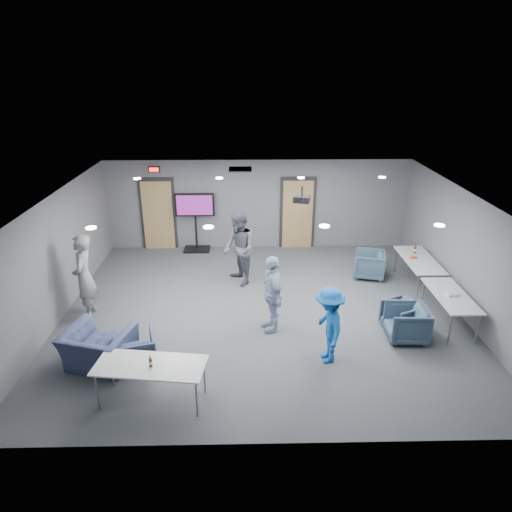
{
  "coord_description": "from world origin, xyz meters",
  "views": [
    {
      "loc": [
        -0.34,
        -9.2,
        5.28
      ],
      "look_at": [
        -0.13,
        0.41,
        1.2
      ],
      "focal_mm": 32.0,
      "sensor_mm": 36.0,
      "label": 1
    }
  ],
  "objects_px": {
    "person_b": "(239,249)",
    "table_front_left": "(150,367)",
    "chair_right_b": "(401,316)",
    "table_right_a": "(419,261)",
    "person_d": "(329,325)",
    "projector": "(302,199)",
    "person_c": "(272,293)",
    "bottle_right": "(415,250)",
    "chair_right_a": "(369,264)",
    "chair_front_a": "(135,350)",
    "person_a": "(84,277)",
    "table_right_b": "(451,297)",
    "bottle_front": "(151,362)",
    "tv_stand": "(195,219)",
    "chair_right_c": "(406,323)",
    "chair_front_b": "(99,348)"
  },
  "relations": [
    {
      "from": "person_a",
      "to": "table_right_b",
      "type": "bearing_deg",
      "value": 81.09
    },
    {
      "from": "chair_right_c",
      "to": "table_right_b",
      "type": "xyz_separation_m",
      "value": [
        1.08,
        0.52,
        0.32
      ]
    },
    {
      "from": "person_c",
      "to": "table_right_b",
      "type": "relative_size",
      "value": 1.0
    },
    {
      "from": "chair_right_a",
      "to": "table_front_left",
      "type": "relative_size",
      "value": 0.41
    },
    {
      "from": "chair_right_c",
      "to": "bottle_front",
      "type": "xyz_separation_m",
      "value": [
        -4.84,
        -1.84,
        0.45
      ]
    },
    {
      "from": "chair_front_a",
      "to": "chair_front_b",
      "type": "xyz_separation_m",
      "value": [
        -0.66,
        0.0,
        0.05
      ]
    },
    {
      "from": "table_right_a",
      "to": "table_right_b",
      "type": "relative_size",
      "value": 1.08
    },
    {
      "from": "chair_front_a",
      "to": "table_right_a",
      "type": "distance_m",
      "value": 7.21
    },
    {
      "from": "table_front_left",
      "to": "projector",
      "type": "height_order",
      "value": "projector"
    },
    {
      "from": "person_d",
      "to": "table_front_left",
      "type": "relative_size",
      "value": 0.81
    },
    {
      "from": "person_a",
      "to": "projector",
      "type": "distance_m",
      "value": 5.15
    },
    {
      "from": "person_b",
      "to": "tv_stand",
      "type": "distance_m",
      "value": 2.65
    },
    {
      "from": "person_d",
      "to": "chair_front_b",
      "type": "bearing_deg",
      "value": -93.46
    },
    {
      "from": "person_b",
      "to": "chair_front_b",
      "type": "height_order",
      "value": "person_b"
    },
    {
      "from": "table_right_a",
      "to": "table_front_left",
      "type": "distance_m",
      "value": 7.29
    },
    {
      "from": "person_b",
      "to": "chair_right_a",
      "type": "bearing_deg",
      "value": 72.12
    },
    {
      "from": "bottle_right",
      "to": "table_front_left",
      "type": "bearing_deg",
      "value": -142.23
    },
    {
      "from": "person_c",
      "to": "bottle_front",
      "type": "height_order",
      "value": "person_c"
    },
    {
      "from": "person_a",
      "to": "table_right_b",
      "type": "xyz_separation_m",
      "value": [
        7.9,
        -0.54,
        -0.29
      ]
    },
    {
      "from": "person_b",
      "to": "chair_front_a",
      "type": "relative_size",
      "value": 2.6
    },
    {
      "from": "chair_right_b",
      "to": "table_right_b",
      "type": "relative_size",
      "value": 0.41
    },
    {
      "from": "bottle_front",
      "to": "chair_right_b",
      "type": "bearing_deg",
      "value": 24.59
    },
    {
      "from": "chair_right_a",
      "to": "person_b",
      "type": "bearing_deg",
      "value": -69.9
    },
    {
      "from": "chair_right_c",
      "to": "chair_front_a",
      "type": "xyz_separation_m",
      "value": [
        -5.37,
        -0.79,
        -0.03
      ]
    },
    {
      "from": "person_d",
      "to": "chair_front_a",
      "type": "relative_size",
      "value": 2.08
    },
    {
      "from": "person_c",
      "to": "bottle_right",
      "type": "height_order",
      "value": "person_c"
    },
    {
      "from": "tv_stand",
      "to": "projector",
      "type": "distance_m",
      "value": 4.22
    },
    {
      "from": "bottle_front",
      "to": "table_right_a",
      "type": "bearing_deg",
      "value": 35.78
    },
    {
      "from": "chair_front_a",
      "to": "bottle_front",
      "type": "relative_size",
      "value": 3.29
    },
    {
      "from": "person_b",
      "to": "table_right_a",
      "type": "height_order",
      "value": "person_b"
    },
    {
      "from": "tv_stand",
      "to": "person_c",
      "type": "bearing_deg",
      "value": -65.69
    },
    {
      "from": "chair_right_b",
      "to": "chair_front_b",
      "type": "relative_size",
      "value": 0.59
    },
    {
      "from": "person_a",
      "to": "tv_stand",
      "type": "bearing_deg",
      "value": 147.42
    },
    {
      "from": "chair_right_c",
      "to": "chair_front_a",
      "type": "distance_m",
      "value": 5.43
    },
    {
      "from": "tv_stand",
      "to": "projector",
      "type": "xyz_separation_m",
      "value": [
        2.8,
        -2.83,
        1.4
      ]
    },
    {
      "from": "person_a",
      "to": "table_front_left",
      "type": "xyz_separation_m",
      "value": [
        1.96,
        -2.85,
        -0.29
      ]
    },
    {
      "from": "table_right_a",
      "to": "bottle_right",
      "type": "bearing_deg",
      "value": -1.5
    },
    {
      "from": "person_b",
      "to": "table_front_left",
      "type": "relative_size",
      "value": 1.01
    },
    {
      "from": "person_c",
      "to": "chair_front_a",
      "type": "xyz_separation_m",
      "value": [
        -2.62,
        -1.23,
        -0.51
      ]
    },
    {
      "from": "chair_right_b",
      "to": "projector",
      "type": "height_order",
      "value": "projector"
    },
    {
      "from": "chair_front_a",
      "to": "chair_front_b",
      "type": "height_order",
      "value": "chair_front_b"
    },
    {
      "from": "person_d",
      "to": "chair_right_a",
      "type": "height_order",
      "value": "person_d"
    },
    {
      "from": "person_d",
      "to": "projector",
      "type": "height_order",
      "value": "projector"
    },
    {
      "from": "chair_right_b",
      "to": "table_front_left",
      "type": "relative_size",
      "value": 0.37
    },
    {
      "from": "person_a",
      "to": "person_d",
      "type": "relative_size",
      "value": 1.27
    },
    {
      "from": "chair_right_b",
      "to": "table_right_a",
      "type": "xyz_separation_m",
      "value": [
        1.06,
        2.04,
        0.37
      ]
    },
    {
      "from": "person_b",
      "to": "bottle_front",
      "type": "height_order",
      "value": "person_b"
    },
    {
      "from": "person_c",
      "to": "chair_right_b",
      "type": "relative_size",
      "value": 2.44
    },
    {
      "from": "person_d",
      "to": "projector",
      "type": "relative_size",
      "value": 3.53
    },
    {
      "from": "person_c",
      "to": "tv_stand",
      "type": "bearing_deg",
      "value": -168.94
    }
  ]
}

